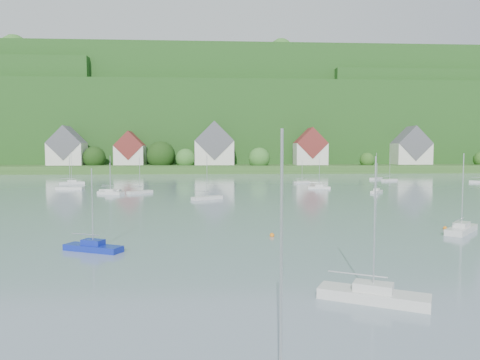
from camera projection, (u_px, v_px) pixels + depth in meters
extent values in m
cube|color=#2D531F|center=(203.00, 167.00, 199.71)|extent=(600.00, 60.00, 3.00)
cube|color=#154114|center=(206.00, 132.00, 273.21)|extent=(620.00, 160.00, 40.00)
cube|color=#154114|center=(223.00, 119.00, 268.28)|extent=(240.00, 130.00, 60.00)
cube|color=#154114|center=(480.00, 128.00, 262.36)|extent=(200.00, 110.00, 48.00)
sphere|color=#2F6625|center=(185.00, 159.00, 182.99)|extent=(8.19, 8.19, 8.19)
sphere|color=#2F6625|center=(74.00, 160.00, 182.61)|extent=(6.49, 6.49, 6.49)
sphere|color=#2F6625|center=(311.00, 155.00, 194.16)|extent=(12.16, 12.16, 12.16)
sphere|color=#2F6625|center=(259.00, 158.00, 180.76)|extent=(8.73, 8.73, 8.73)
sphere|color=black|center=(94.00, 158.00, 182.81)|extent=(9.32, 9.32, 9.32)
sphere|color=#245218|center=(367.00, 160.00, 185.14)|extent=(6.24, 6.24, 6.24)
sphere|color=black|center=(405.00, 158.00, 199.14)|extent=(8.16, 8.16, 8.16)
sphere|color=black|center=(161.00, 156.00, 184.79)|extent=(11.92, 11.92, 11.92)
sphere|color=#245218|center=(56.00, 75.00, 254.46)|extent=(10.29, 10.29, 10.29)
sphere|color=black|center=(79.00, 72.00, 243.71)|extent=(7.18, 7.18, 7.18)
sphere|color=#245218|center=(275.00, 59.00, 252.95)|extent=(12.83, 12.83, 12.83)
sphere|color=#2F6625|center=(128.00, 54.00, 235.63)|extent=(8.18, 8.18, 8.18)
sphere|color=#245218|center=(208.00, 67.00, 275.27)|extent=(12.73, 12.73, 12.73)
sphere|color=#245218|center=(358.00, 57.00, 245.03)|extent=(11.50, 11.50, 11.50)
sphere|color=#245218|center=(305.00, 66.00, 273.93)|extent=(14.65, 14.65, 14.65)
sphere|color=#2F6625|center=(281.00, 50.00, 229.29)|extent=(11.95, 11.95, 11.95)
sphere|color=#245218|center=(427.00, 56.00, 241.19)|extent=(9.76, 9.76, 9.76)
sphere|color=#2F6625|center=(126.00, 66.00, 267.22)|extent=(7.07, 7.07, 7.07)
sphere|color=black|center=(198.00, 55.00, 238.85)|extent=(8.21, 8.21, 8.21)
sphere|color=#2F6625|center=(166.00, 62.00, 261.39)|extent=(12.24, 12.24, 12.24)
sphere|color=#2F6625|center=(415.00, 58.00, 245.30)|extent=(9.00, 9.00, 9.00)
sphere|color=#2F6625|center=(14.00, 48.00, 226.11)|extent=(13.65, 13.65, 13.65)
sphere|color=#245218|center=(380.00, 63.00, 259.47)|extent=(8.03, 8.03, 8.03)
sphere|color=#2F6625|center=(379.00, 82.00, 260.54)|extent=(14.97, 14.97, 14.97)
sphere|color=#245218|center=(343.00, 83.00, 256.81)|extent=(9.78, 9.78, 9.78)
sphere|color=#245218|center=(414.00, 82.00, 258.04)|extent=(12.02, 12.02, 12.02)
sphere|color=black|center=(463.00, 77.00, 240.47)|extent=(11.57, 11.57, 11.57)
sphere|color=#245218|center=(447.00, 72.00, 226.34)|extent=(12.65, 12.65, 12.65)
sphere|color=#2F6625|center=(479.00, 76.00, 233.16)|extent=(8.28, 8.28, 8.28)
sphere|color=#2F6625|center=(384.00, 81.00, 249.43)|extent=(9.48, 9.48, 9.48)
sphere|color=#245218|center=(135.00, 92.00, 256.65)|extent=(12.01, 12.01, 12.01)
sphere|color=black|center=(414.00, 91.00, 255.99)|extent=(15.08, 15.08, 15.08)
sphere|color=#2F6625|center=(386.00, 94.00, 271.00)|extent=(15.99, 15.99, 15.99)
sphere|color=black|center=(200.00, 94.00, 268.72)|extent=(15.72, 15.72, 15.72)
sphere|color=#245218|center=(224.00, 95.00, 265.35)|extent=(10.54, 10.54, 10.54)
cube|color=silver|center=(67.00, 154.00, 183.20)|extent=(14.00, 10.00, 9.00)
cube|color=#515158|center=(67.00, 143.00, 182.91)|extent=(14.00, 10.40, 14.00)
cube|color=silver|center=(130.00, 155.00, 186.67)|extent=(12.00, 9.00, 8.00)
cube|color=maroon|center=(130.00, 146.00, 186.40)|extent=(12.00, 9.36, 12.00)
cube|color=silver|center=(214.00, 153.00, 187.62)|extent=(16.00, 11.00, 10.00)
cube|color=#515158|center=(214.00, 141.00, 187.29)|extent=(16.00, 11.44, 16.00)
cube|color=silver|center=(310.00, 154.00, 187.96)|extent=(13.00, 10.00, 9.00)
cube|color=maroon|center=(310.00, 143.00, 187.66)|extent=(13.00, 10.40, 13.00)
cube|color=silver|center=(411.00, 154.00, 194.53)|extent=(15.00, 10.00, 9.00)
cube|color=#515158|center=(411.00, 143.00, 194.24)|extent=(15.00, 10.40, 15.00)
cube|color=#112294|center=(93.00, 248.00, 40.05)|extent=(5.63, 3.62, 0.55)
cube|color=#112294|center=(93.00, 242.00, 40.02)|extent=(2.19, 1.76, 0.50)
cylinder|color=silver|center=(92.00, 207.00, 39.81)|extent=(0.10, 0.10, 6.85)
cylinder|color=silver|center=(85.00, 234.00, 40.26)|extent=(2.79, 1.29, 0.08)
cylinder|color=silver|center=(281.00, 272.00, 14.05)|extent=(0.10, 0.10, 8.92)
cube|color=silver|center=(461.00, 230.00, 49.12)|extent=(5.73, 5.87, 0.64)
cube|color=silver|center=(462.00, 224.00, 49.09)|extent=(2.46, 2.49, 0.50)
cylinder|color=silver|center=(463.00, 190.00, 48.84)|extent=(0.10, 0.10, 8.02)
cylinder|color=silver|center=(459.00, 220.00, 48.31)|extent=(2.50, 2.60, 0.08)
cube|color=silver|center=(373.00, 296.00, 26.66)|extent=(6.48, 4.58, 0.64)
cube|color=silver|center=(373.00, 287.00, 26.62)|extent=(2.56, 2.15, 0.50)
cylinder|color=silver|center=(375.00, 224.00, 26.38)|extent=(0.10, 0.10, 7.98)
cylinder|color=silver|center=(357.00, 274.00, 26.98)|extent=(3.14, 1.72, 0.08)
sphere|color=orange|center=(445.00, 229.00, 51.27)|extent=(0.44, 0.44, 0.44)
sphere|color=orange|center=(272.00, 237.00, 46.80)|extent=(0.50, 0.50, 0.50)
cube|color=silver|center=(207.00, 198.00, 82.19)|extent=(5.83, 4.73, 0.59)
cylinder|color=silver|center=(207.00, 176.00, 81.93)|extent=(0.10, 0.10, 7.42)
cylinder|color=silver|center=(203.00, 192.00, 81.57)|extent=(2.73, 1.92, 0.08)
cube|color=silver|center=(72.00, 183.00, 119.17)|extent=(6.67, 3.99, 0.65)
cube|color=silver|center=(72.00, 181.00, 119.13)|extent=(2.56, 1.99, 0.50)
cylinder|color=silver|center=(71.00, 167.00, 118.88)|extent=(0.10, 0.10, 8.06)
cylinder|color=silver|center=(68.00, 179.00, 118.69)|extent=(3.34, 1.34, 0.08)
cube|color=silver|center=(376.00, 178.00, 139.03)|extent=(5.37, 5.72, 0.61)
cylinder|color=silver|center=(376.00, 165.00, 138.76)|extent=(0.10, 0.10, 7.67)
cylinder|color=silver|center=(375.00, 175.00, 138.24)|extent=(2.31, 2.57, 0.08)
cube|color=silver|center=(377.00, 192.00, 95.47)|extent=(3.83, 4.56, 0.47)
cube|color=silver|center=(377.00, 189.00, 95.44)|extent=(1.71, 1.87, 0.50)
cylinder|color=silver|center=(377.00, 177.00, 95.27)|extent=(0.10, 0.10, 5.86)
cylinder|color=silver|center=(376.00, 186.00, 94.81)|extent=(1.59, 2.13, 0.08)
cube|color=silver|center=(110.00, 190.00, 98.24)|extent=(4.82, 2.30, 0.46)
cylinder|color=silver|center=(110.00, 176.00, 98.04)|extent=(0.10, 0.10, 5.81)
cylinder|color=silver|center=(107.00, 185.00, 98.28)|extent=(2.51, 0.65, 0.08)
cube|color=silver|center=(140.00, 192.00, 94.00)|extent=(5.13, 4.97, 0.56)
cylinder|color=silver|center=(140.00, 174.00, 93.75)|extent=(0.10, 0.10, 6.98)
cylinder|color=silver|center=(136.00, 187.00, 93.31)|extent=(2.29, 2.17, 0.08)
cube|color=silver|center=(70.00, 188.00, 102.93)|extent=(6.25, 2.31, 0.61)
cylinder|color=silver|center=(70.00, 170.00, 102.66)|extent=(0.10, 0.10, 7.64)
cylinder|color=silver|center=(66.00, 183.00, 102.89)|extent=(3.36, 0.41, 0.08)
cube|color=silver|center=(111.00, 193.00, 92.02)|extent=(5.94, 4.18, 0.59)
cube|color=silver|center=(111.00, 190.00, 91.98)|extent=(2.35, 1.97, 0.50)
cylinder|color=silver|center=(110.00, 174.00, 91.76)|extent=(0.10, 0.10, 7.32)
cylinder|color=silver|center=(107.00, 187.00, 92.30)|extent=(2.89, 1.57, 0.08)
cube|color=silver|center=(390.00, 180.00, 132.10)|extent=(5.67, 4.38, 0.57)
cylinder|color=silver|center=(390.00, 167.00, 131.84)|extent=(0.10, 0.10, 7.12)
cylinder|color=silver|center=(388.00, 176.00, 131.52)|extent=(2.70, 1.73, 0.08)
cylinder|color=silver|center=(478.00, 177.00, 124.47)|extent=(2.46, 2.33, 0.08)
cube|color=silver|center=(319.00, 188.00, 105.30)|extent=(5.38, 2.56, 0.52)
cube|color=silver|center=(319.00, 185.00, 105.26)|extent=(1.99, 1.39, 0.50)
cylinder|color=silver|center=(319.00, 173.00, 105.07)|extent=(0.10, 0.10, 6.48)
cylinder|color=silver|center=(316.00, 183.00, 105.35)|extent=(2.80, 0.71, 0.08)
cube|color=silver|center=(302.00, 182.00, 123.79)|extent=(4.73, 3.40, 0.47)
cylinder|color=silver|center=(302.00, 171.00, 123.59)|extent=(0.10, 0.10, 5.84)
cylinder|color=silver|center=(300.00, 178.00, 123.35)|extent=(2.29, 1.31, 0.08)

